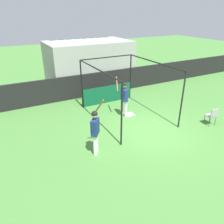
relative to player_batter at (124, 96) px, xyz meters
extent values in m
plane|color=#477F38|center=(0.31, -2.04, -1.08)|extent=(60.00, 60.00, 0.00)
cube|color=black|center=(0.31, 3.46, -0.36)|extent=(24.00, 0.12, 1.43)
cube|color=#9E9E99|center=(0.31, 5.12, 0.46)|extent=(5.40, 3.20, 3.08)
cube|color=#195B33|center=(-1.61, 3.92, 0.40)|extent=(0.45, 0.40, 0.10)
cube|color=#195B33|center=(-1.61, 4.10, 0.63)|extent=(0.45, 0.06, 0.40)
cube|color=#195B33|center=(-1.06, 3.92, 0.40)|extent=(0.45, 0.40, 0.10)
cube|color=#195B33|center=(-1.06, 4.10, 0.63)|extent=(0.45, 0.06, 0.40)
cube|color=#195B33|center=(-0.51, 3.92, 0.40)|extent=(0.45, 0.40, 0.10)
cube|color=#195B33|center=(-0.51, 4.10, 0.63)|extent=(0.45, 0.06, 0.40)
cube|color=#195B33|center=(0.04, 3.92, 0.40)|extent=(0.45, 0.40, 0.10)
cube|color=#195B33|center=(0.04, 4.10, 0.63)|extent=(0.45, 0.06, 0.40)
cube|color=#195B33|center=(0.59, 3.92, 0.40)|extent=(0.45, 0.40, 0.10)
cube|color=#195B33|center=(0.59, 4.10, 0.63)|extent=(0.45, 0.06, 0.40)
cube|color=#195B33|center=(1.14, 3.92, 0.40)|extent=(0.45, 0.40, 0.10)
cube|color=#195B33|center=(1.14, 4.10, 0.63)|extent=(0.45, 0.06, 0.40)
cube|color=#195B33|center=(1.69, 3.92, 0.40)|extent=(0.45, 0.40, 0.10)
cube|color=#195B33|center=(1.69, 4.10, 0.63)|extent=(0.45, 0.06, 0.40)
cube|color=#195B33|center=(2.24, 3.92, 0.40)|extent=(0.45, 0.40, 0.10)
cube|color=#195B33|center=(2.24, 4.10, 0.63)|extent=(0.45, 0.06, 0.40)
cube|color=#195B33|center=(-1.61, 4.72, 0.80)|extent=(0.45, 0.40, 0.10)
cube|color=#195B33|center=(-1.61, 4.90, 1.03)|extent=(0.45, 0.06, 0.40)
cube|color=#195B33|center=(-1.06, 4.72, 0.80)|extent=(0.45, 0.40, 0.10)
cube|color=#195B33|center=(-1.06, 4.90, 1.03)|extent=(0.45, 0.06, 0.40)
cube|color=#195B33|center=(-0.51, 4.72, 0.80)|extent=(0.45, 0.40, 0.10)
cube|color=#195B33|center=(-0.51, 4.90, 1.03)|extent=(0.45, 0.06, 0.40)
cube|color=#195B33|center=(0.04, 4.72, 0.80)|extent=(0.45, 0.40, 0.10)
cube|color=#195B33|center=(0.04, 4.90, 1.03)|extent=(0.45, 0.06, 0.40)
cube|color=#195B33|center=(0.59, 4.72, 0.80)|extent=(0.45, 0.40, 0.10)
cube|color=#195B33|center=(0.59, 4.90, 1.03)|extent=(0.45, 0.06, 0.40)
cube|color=#195B33|center=(1.14, 4.72, 0.80)|extent=(0.45, 0.40, 0.10)
cube|color=#195B33|center=(1.14, 4.90, 1.03)|extent=(0.45, 0.06, 0.40)
cube|color=#195B33|center=(1.69, 4.72, 0.80)|extent=(0.45, 0.40, 0.10)
cube|color=#195B33|center=(1.69, 4.90, 1.03)|extent=(0.45, 0.06, 0.40)
cube|color=#195B33|center=(2.24, 4.72, 0.80)|extent=(0.45, 0.40, 0.10)
cube|color=#195B33|center=(2.24, 4.90, 1.03)|extent=(0.45, 0.06, 0.40)
cube|color=#195B33|center=(-1.61, 5.52, 1.20)|extent=(0.45, 0.40, 0.10)
cube|color=#195B33|center=(-1.61, 5.70, 1.43)|extent=(0.45, 0.06, 0.40)
cube|color=#195B33|center=(-1.06, 5.52, 1.20)|extent=(0.45, 0.40, 0.10)
cube|color=#195B33|center=(-1.06, 5.70, 1.43)|extent=(0.45, 0.06, 0.40)
cube|color=#195B33|center=(-0.51, 5.52, 1.20)|extent=(0.45, 0.40, 0.10)
cube|color=#195B33|center=(-0.51, 5.70, 1.43)|extent=(0.45, 0.06, 0.40)
cube|color=#195B33|center=(0.04, 5.52, 1.20)|extent=(0.45, 0.40, 0.10)
cube|color=#195B33|center=(0.04, 5.70, 1.43)|extent=(0.45, 0.06, 0.40)
cube|color=#195B33|center=(0.59, 5.52, 1.20)|extent=(0.45, 0.40, 0.10)
cube|color=#195B33|center=(0.59, 5.70, 1.43)|extent=(0.45, 0.06, 0.40)
cube|color=#195B33|center=(1.14, 5.52, 1.20)|extent=(0.45, 0.40, 0.10)
cube|color=#195B33|center=(1.14, 5.70, 1.43)|extent=(0.45, 0.06, 0.40)
cube|color=#195B33|center=(1.69, 5.52, 1.20)|extent=(0.45, 0.40, 0.10)
cube|color=#195B33|center=(1.69, 5.70, 1.43)|extent=(0.45, 0.06, 0.40)
cube|color=#195B33|center=(2.24, 5.52, 1.20)|extent=(0.45, 0.40, 0.10)
cube|color=#195B33|center=(2.24, 5.70, 1.43)|extent=(0.45, 0.06, 0.40)
cube|color=#195B33|center=(-1.61, 6.32, 1.60)|extent=(0.45, 0.40, 0.10)
cube|color=#195B33|center=(-1.61, 6.50, 1.83)|extent=(0.45, 0.06, 0.40)
cube|color=#195B33|center=(-1.06, 6.32, 1.60)|extent=(0.45, 0.40, 0.10)
cube|color=#195B33|center=(-1.06, 6.50, 1.83)|extent=(0.45, 0.06, 0.40)
cube|color=#195B33|center=(-0.51, 6.32, 1.60)|extent=(0.45, 0.40, 0.10)
cube|color=#195B33|center=(-0.51, 6.50, 1.83)|extent=(0.45, 0.06, 0.40)
cube|color=#195B33|center=(0.04, 6.32, 1.60)|extent=(0.45, 0.40, 0.10)
cube|color=#195B33|center=(0.04, 6.50, 1.83)|extent=(0.45, 0.06, 0.40)
cube|color=#195B33|center=(0.59, 6.32, 1.60)|extent=(0.45, 0.40, 0.10)
cube|color=#195B33|center=(0.59, 6.50, 1.83)|extent=(0.45, 0.06, 0.40)
cube|color=#195B33|center=(1.14, 6.32, 1.60)|extent=(0.45, 0.40, 0.10)
cube|color=#195B33|center=(1.14, 6.50, 1.83)|extent=(0.45, 0.06, 0.40)
cube|color=#195B33|center=(1.69, 6.32, 1.60)|extent=(0.45, 0.40, 0.10)
cube|color=#195B33|center=(1.69, 6.50, 1.83)|extent=(0.45, 0.06, 0.40)
cube|color=#195B33|center=(2.24, 6.32, 1.60)|extent=(0.45, 0.40, 0.10)
cube|color=#195B33|center=(2.24, 6.50, 1.83)|extent=(0.45, 0.06, 0.40)
cylinder|color=black|center=(-1.43, -2.19, 0.22)|extent=(0.07, 0.07, 2.60)
cylinder|color=black|center=(1.62, -2.19, 0.22)|extent=(0.07, 0.07, 2.60)
cylinder|color=black|center=(-1.43, 1.99, 0.22)|extent=(0.07, 0.07, 2.60)
cylinder|color=black|center=(1.62, 1.99, 0.22)|extent=(0.07, 0.07, 2.60)
cylinder|color=black|center=(-1.43, -0.10, 1.53)|extent=(0.06, 4.19, 0.06)
cylinder|color=black|center=(1.62, -0.10, 1.53)|extent=(0.06, 4.19, 0.06)
cylinder|color=black|center=(0.09, 1.99, 1.53)|extent=(3.06, 0.06, 0.06)
cube|color=#0F5133|center=(0.09, 1.97, -0.58)|extent=(2.99, 0.03, 1.00)
cube|color=white|center=(0.36, -0.01, -1.07)|extent=(0.44, 0.44, 0.02)
cylinder|color=white|center=(0.04, -0.13, -0.65)|extent=(0.16, 0.16, 0.85)
cylinder|color=white|center=(-0.03, 0.11, -0.65)|extent=(0.16, 0.16, 0.85)
cube|color=navy|center=(0.01, -0.01, 0.07)|extent=(0.32, 0.52, 0.60)
sphere|color=#A37556|center=(0.01, -0.01, 0.54)|extent=(0.21, 0.21, 0.21)
sphere|color=black|center=(0.01, -0.01, 0.59)|extent=(0.22, 0.22, 0.22)
cylinder|color=navy|center=(-0.09, -0.25, 0.21)|extent=(0.08, 0.08, 0.33)
cylinder|color=navy|center=(0.02, 0.25, 0.21)|extent=(0.08, 0.08, 0.33)
cylinder|color=brown|center=(-0.22, 0.33, 0.57)|extent=(0.34, 0.70, 0.54)
sphere|color=brown|center=(0.10, 0.19, 0.32)|extent=(0.08, 0.08, 0.08)
cylinder|color=white|center=(-2.63, -2.34, -0.66)|extent=(0.18, 0.18, 0.84)
cylinder|color=white|center=(-2.51, -2.20, -0.66)|extent=(0.18, 0.18, 0.84)
cube|color=navy|center=(-2.57, -2.27, 0.06)|extent=(0.44, 0.46, 0.60)
sphere|color=tan|center=(-2.57, -2.27, 0.53)|extent=(0.21, 0.21, 0.21)
sphere|color=black|center=(-2.57, -2.27, 0.57)|extent=(0.22, 0.22, 0.22)
cylinder|color=navy|center=(-2.74, -2.41, 0.20)|extent=(0.10, 0.10, 0.33)
cylinder|color=navy|center=(-2.46, -2.08, 0.20)|extent=(0.10, 0.10, 0.33)
cylinder|color=brown|center=(-2.32, -2.00, 0.63)|extent=(0.30, 0.56, 0.80)
sphere|color=brown|center=(-2.57, -2.11, 0.24)|extent=(0.08, 0.08, 0.08)
cube|color=#99999E|center=(3.12, -2.66, -0.64)|extent=(0.44, 0.44, 0.04)
cube|color=#99999E|center=(3.10, -2.84, -0.44)|extent=(0.40, 0.08, 0.40)
cylinder|color=#333333|center=(2.97, -2.48, -0.86)|extent=(0.02, 0.02, 0.44)
cylinder|color=#333333|center=(3.31, -2.51, -0.86)|extent=(0.02, 0.02, 0.44)
cylinder|color=#333333|center=(2.94, -2.82, -0.86)|extent=(0.02, 0.02, 0.44)
cylinder|color=#333333|center=(3.27, -2.85, -0.86)|extent=(0.02, 0.02, 0.44)
sphere|color=white|center=(1.01, -1.16, -1.04)|extent=(0.07, 0.07, 0.07)
camera|label=1|loc=(-5.24, -8.53, 3.84)|focal=35.00mm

